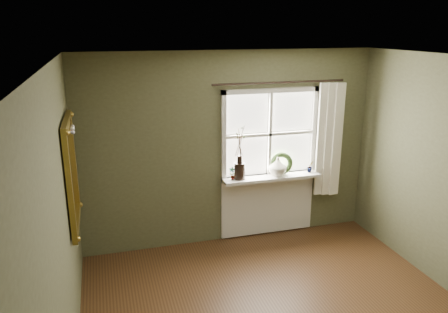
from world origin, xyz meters
name	(u,v)px	position (x,y,z in m)	size (l,w,h in m)	color
ceiling	(315,64)	(0.00, 0.00, 2.60)	(4.50, 4.50, 0.00)	silver
wall_back	(229,149)	(0.00, 2.30, 1.30)	(4.00, 0.10, 2.60)	brown
wall_left	(52,250)	(-2.05, 0.00, 1.30)	(0.10, 4.50, 2.60)	brown
window_frame	(270,134)	(0.55, 2.23, 1.48)	(1.36, 0.06, 1.24)	silver
window_sill	(271,177)	(0.55, 2.12, 0.90)	(1.36, 0.26, 0.04)	silver
window_apron	(267,204)	(0.55, 2.23, 0.46)	(1.36, 0.04, 0.88)	silver
dark_jug	(240,171)	(0.09, 2.12, 1.03)	(0.15, 0.15, 0.22)	black
cream_vase	(278,166)	(0.64, 2.12, 1.05)	(0.25, 0.25, 0.26)	beige
wreath	(282,166)	(0.71, 2.16, 1.04)	(0.31, 0.31, 0.08)	#314B21
potted_plant_left	(232,173)	(-0.01, 2.12, 1.01)	(0.09, 0.06, 0.17)	#314B21
potted_plant_right	(310,167)	(1.13, 2.12, 1.00)	(0.09, 0.07, 0.16)	#314B21
curtain	(328,140)	(1.39, 2.13, 1.37)	(0.36, 0.12, 1.59)	white
curtain_rod	(280,82)	(0.65, 2.17, 2.18)	(0.03, 0.03, 1.84)	black
gilt_mirror	(71,173)	(-1.96, 1.35, 1.45)	(0.10, 0.95, 1.14)	white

